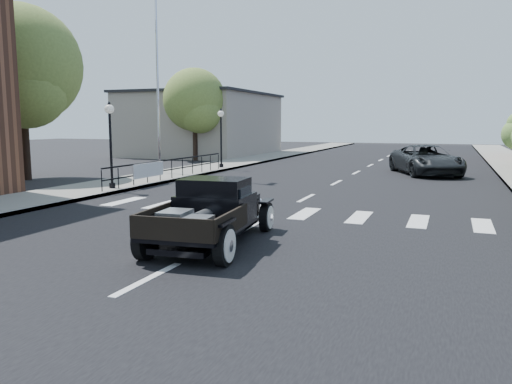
% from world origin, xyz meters
% --- Properties ---
extents(ground, '(120.00, 120.00, 0.00)m').
position_xyz_m(ground, '(0.00, 0.00, 0.00)').
color(ground, black).
rests_on(ground, ground).
extents(road, '(14.00, 80.00, 0.02)m').
position_xyz_m(road, '(0.00, 15.00, 0.01)').
color(road, black).
rests_on(road, ground).
extents(road_markings, '(12.00, 60.00, 0.06)m').
position_xyz_m(road_markings, '(0.00, 10.00, 0.00)').
color(road_markings, silver).
rests_on(road_markings, ground).
extents(sidewalk_left, '(3.00, 80.00, 0.15)m').
position_xyz_m(sidewalk_left, '(-8.50, 15.00, 0.07)').
color(sidewalk_left, gray).
rests_on(sidewalk_left, ground).
extents(low_building_left, '(10.00, 12.00, 5.00)m').
position_xyz_m(low_building_left, '(-15.00, 28.00, 2.50)').
color(low_building_left, gray).
rests_on(low_building_left, ground).
extents(railing, '(0.08, 10.00, 1.00)m').
position_xyz_m(railing, '(-7.30, 10.00, 0.65)').
color(railing, black).
rests_on(railing, sidewalk_left).
extents(banner, '(0.04, 2.20, 0.60)m').
position_xyz_m(banner, '(-7.22, 8.00, 0.45)').
color(banner, silver).
rests_on(banner, sidewalk_left).
extents(lamp_post_b, '(0.36, 0.36, 3.37)m').
position_xyz_m(lamp_post_b, '(-7.60, 6.00, 1.83)').
color(lamp_post_b, black).
rests_on(lamp_post_b, sidewalk_left).
extents(lamp_post_c, '(0.36, 0.36, 3.37)m').
position_xyz_m(lamp_post_c, '(-7.60, 16.00, 1.83)').
color(lamp_post_c, black).
rests_on(lamp_post_c, sidewalk_left).
extents(flagpole, '(0.12, 0.12, 12.13)m').
position_xyz_m(flagpole, '(-9.20, 12.00, 6.21)').
color(flagpole, silver).
rests_on(flagpole, sidewalk_left).
extents(big_tree_near, '(5.53, 5.53, 8.12)m').
position_xyz_m(big_tree_near, '(-14.00, 8.00, 4.06)').
color(big_tree_near, '#5D7230').
rests_on(big_tree_near, ground).
extents(big_tree_far, '(4.48, 4.48, 6.57)m').
position_xyz_m(big_tree_far, '(-12.50, 22.00, 3.29)').
color(big_tree_far, '#5D7230').
rests_on(big_tree_far, ground).
extents(hotrod_pickup, '(2.40, 4.49, 1.50)m').
position_xyz_m(hotrod_pickup, '(-0.08, -0.37, 0.75)').
color(hotrod_pickup, black).
rests_on(hotrod_pickup, ground).
extents(second_car, '(4.44, 6.06, 1.53)m').
position_xyz_m(second_car, '(3.54, 17.33, 0.77)').
color(second_car, black).
rests_on(second_car, ground).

